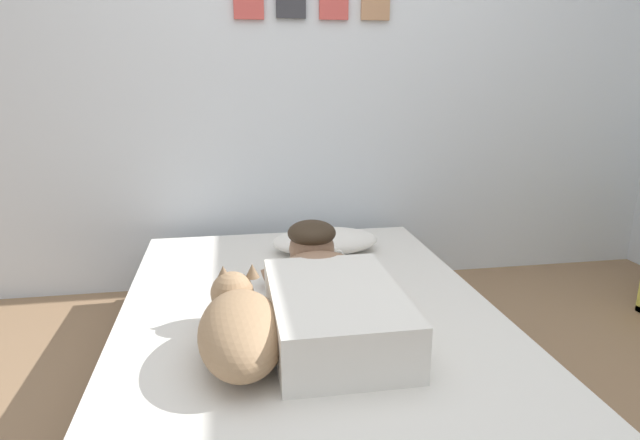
{
  "coord_description": "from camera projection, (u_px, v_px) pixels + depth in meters",
  "views": [
    {
      "loc": [
        -0.47,
        -1.43,
        1.21
      ],
      "look_at": [
        -0.1,
        0.74,
        0.6
      ],
      "focal_mm": 30.03,
      "sensor_mm": 36.0,
      "label": 1
    }
  ],
  "objects": [
    {
      "name": "coffee_cup",
      "position": [
        327.0,
        255.0,
        2.49
      ],
      "size": [
        0.12,
        0.09,
        0.07
      ],
      "color": "white",
      "rests_on": "bed"
    },
    {
      "name": "cell_phone",
      "position": [
        315.0,
        287.0,
        2.21
      ],
      "size": [
        0.07,
        0.14,
        0.01
      ],
      "primitive_type": "cube",
      "color": "black",
      "rests_on": "bed"
    },
    {
      "name": "bed",
      "position": [
        308.0,
        345.0,
        2.1
      ],
      "size": [
        1.44,
        1.98,
        0.35
      ],
      "color": "#4C4742",
      "rests_on": "ground"
    },
    {
      "name": "person_lying",
      "position": [
        328.0,
        293.0,
        1.89
      ],
      "size": [
        0.43,
        0.92,
        0.27
      ],
      "color": "silver",
      "rests_on": "bed"
    },
    {
      "name": "pillow",
      "position": [
        325.0,
        241.0,
        2.64
      ],
      "size": [
        0.52,
        0.32,
        0.11
      ],
      "primitive_type": "ellipsoid",
      "color": "white",
      "rests_on": "bed"
    },
    {
      "name": "dog",
      "position": [
        240.0,
        326.0,
        1.65
      ],
      "size": [
        0.26,
        0.57,
        0.21
      ],
      "color": "#9E7A56",
      "rests_on": "bed"
    },
    {
      "name": "back_wall",
      "position": [
        311.0,
        63.0,
        2.94
      ],
      "size": [
        4.24,
        0.12,
        2.5
      ],
      "color": "silver",
      "rests_on": "ground"
    }
  ]
}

